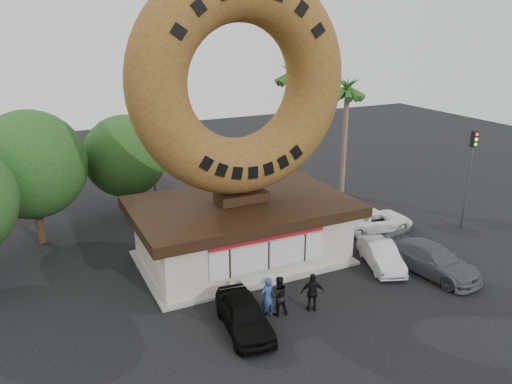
{
  "coord_description": "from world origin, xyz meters",
  "views": [
    {
      "loc": [
        -9.87,
        -16.09,
        12.03
      ],
      "look_at": [
        -0.14,
        4.0,
        4.43
      ],
      "focal_mm": 35.0,
      "sensor_mm": 36.0,
      "label": 1
    }
  ],
  "objects": [
    {
      "name": "person_left",
      "position": [
        -1.31,
        0.46,
        0.94
      ],
      "size": [
        0.75,
        0.56,
        1.87
      ],
      "primitive_type": "imported",
      "rotation": [
        0.0,
        0.0,
        3.31
      ],
      "color": "navy",
      "rests_on": "ground"
    },
    {
      "name": "palm_far",
      "position": [
        11.0,
        12.5,
        7.48
      ],
      "size": [
        2.6,
        2.6,
        8.75
      ],
      "color": "#726651",
      "rests_on": "ground"
    },
    {
      "name": "car_grey",
      "position": [
        7.98,
        0.37,
        0.73
      ],
      "size": [
        2.81,
        5.3,
        1.46
      ],
      "primitive_type": "imported",
      "rotation": [
        0.0,
        0.0,
        0.16
      ],
      "color": "#55575A",
      "rests_on": "ground"
    },
    {
      "name": "tree_west",
      "position": [
        -9.5,
        13.0,
        4.64
      ],
      "size": [
        6.0,
        6.0,
        7.65
      ],
      "color": "#473321",
      "rests_on": "ground"
    },
    {
      "name": "palm_near",
      "position": [
        7.5,
        14.0,
        8.41
      ],
      "size": [
        2.6,
        2.6,
        9.75
      ],
      "color": "#726651",
      "rests_on": "ground"
    },
    {
      "name": "donut_shop",
      "position": [
        0.0,
        5.98,
        1.77
      ],
      "size": [
        11.2,
        7.2,
        3.8
      ],
      "color": "beige",
      "rests_on": "ground"
    },
    {
      "name": "car_white",
      "position": [
        8.95,
        6.08,
        0.64
      ],
      "size": [
        4.85,
        2.8,
        1.27
      ],
      "primitive_type": "imported",
      "rotation": [
        0.0,
        0.0,
        1.41
      ],
      "color": "white",
      "rests_on": "ground"
    },
    {
      "name": "giant_donut",
      "position": [
        0.0,
        6.0,
        9.32
      ],
      "size": [
        11.04,
        2.82,
        11.04
      ],
      "primitive_type": "torus",
      "rotation": [
        1.57,
        0.0,
        0.0
      ],
      "color": "brown",
      "rests_on": "donut_shop"
    },
    {
      "name": "traffic_signal",
      "position": [
        14.0,
        3.99,
        3.87
      ],
      "size": [
        0.3,
        0.38,
        6.07
      ],
      "color": "#59595E",
      "rests_on": "ground"
    },
    {
      "name": "car_black",
      "position": [
        -2.59,
        0.02,
        0.71
      ],
      "size": [
        2.16,
        4.34,
        1.42
      ],
      "primitive_type": "imported",
      "rotation": [
        0.0,
        0.0,
        -0.12
      ],
      "color": "black",
      "rests_on": "ground"
    },
    {
      "name": "street_lamp",
      "position": [
        -1.86,
        16.0,
        4.48
      ],
      "size": [
        2.11,
        0.2,
        8.0
      ],
      "color": "#59595E",
      "rests_on": "ground"
    },
    {
      "name": "car_silver",
      "position": [
        6.12,
        2.07,
        0.65
      ],
      "size": [
        2.59,
        4.18,
        1.3
      ],
      "primitive_type": "imported",
      "rotation": [
        0.0,
        0.0,
        -0.33
      ],
      "color": "silver",
      "rests_on": "ground"
    },
    {
      "name": "person_right",
      "position": [
        0.69,
        0.05,
        0.89
      ],
      "size": [
        1.13,
        0.83,
        1.78
      ],
      "primitive_type": "imported",
      "rotation": [
        0.0,
        0.0,
        2.71
      ],
      "color": "black",
      "rests_on": "ground"
    },
    {
      "name": "tree_mid",
      "position": [
        -4.0,
        15.0,
        4.02
      ],
      "size": [
        5.2,
        5.2,
        6.63
      ],
      "color": "#473321",
      "rests_on": "ground"
    },
    {
      "name": "ground",
      "position": [
        0.0,
        0.0,
        0.0
      ],
      "size": [
        90.0,
        90.0,
        0.0
      ],
      "primitive_type": "plane",
      "color": "black",
      "rests_on": "ground"
    },
    {
      "name": "person_center",
      "position": [
        -0.8,
        0.44,
        0.9
      ],
      "size": [
        0.98,
        0.82,
        1.81
      ],
      "primitive_type": "imported",
      "rotation": [
        0.0,
        0.0,
        2.98
      ],
      "color": "black",
      "rests_on": "ground"
    }
  ]
}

